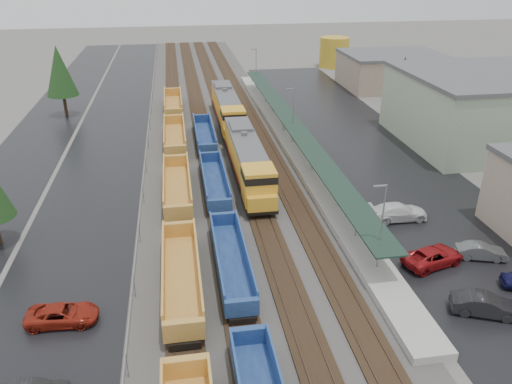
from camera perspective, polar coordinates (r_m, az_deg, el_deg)
ballast_strip at (r=75.47m, az=-4.70°, el=7.39°), size 20.00×160.00×0.08m
trackbed at (r=75.44m, az=-4.70°, el=7.47°), size 14.60×160.00×0.22m
west_parking_lot at (r=75.88m, az=-16.13°, el=6.54°), size 10.00×160.00×0.02m
west_road at (r=77.77m, az=-23.47°, el=5.86°), size 9.00×160.00×0.02m
east_commuter_lot at (r=70.25m, az=11.74°, el=5.51°), size 16.00×100.00×0.02m
station_platform at (r=67.29m, az=4.16°, el=5.76°), size 3.00×80.00×8.00m
chainlink_fence at (r=73.42m, az=-12.11°, el=7.67°), size 0.08×160.04×2.02m
industrial_buildings at (r=74.37m, az=26.96°, el=7.82°), size 32.52×75.30×9.50m
distant_hills at (r=229.06m, az=3.66°, el=19.58°), size 301.00×140.00×25.20m
tree_west_far at (r=84.99m, az=-21.55°, el=12.75°), size 4.84×4.84×11.00m
tree_east at (r=79.03m, az=16.40°, el=12.13°), size 4.40×4.40×10.00m
locomotive_lead at (r=56.03m, az=-0.94°, el=3.64°), size 3.20×21.10×4.78m
locomotive_trail at (r=75.78m, az=-3.30°, el=9.48°), size 3.20×21.10×4.78m
well_string_yellow at (r=45.89m, az=-8.79°, el=-3.73°), size 2.79×95.66×2.47m
well_string_blue at (r=40.55m, az=-2.86°, el=-7.86°), size 2.45×76.36×2.18m
storage_tank at (r=119.32m, az=8.92°, el=15.51°), size 6.59×6.59×6.59m
parked_car_west_c at (r=38.27m, az=-21.26°, el=-12.94°), size 2.52×5.04×1.37m
parked_car_east_a at (r=39.97m, az=24.74°, el=-11.67°), size 3.32×5.02×1.56m
parked_car_east_b at (r=44.19m, az=19.56°, el=-6.98°), size 3.89×5.85×1.49m
parked_car_east_c at (r=50.32m, az=15.94°, el=-2.20°), size 2.35×5.70×1.65m
parked_car_east_e at (r=46.55m, az=24.32°, el=-6.22°), size 2.54×4.35×1.36m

